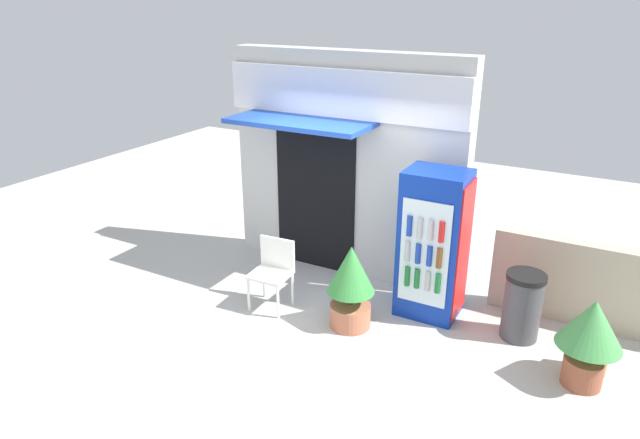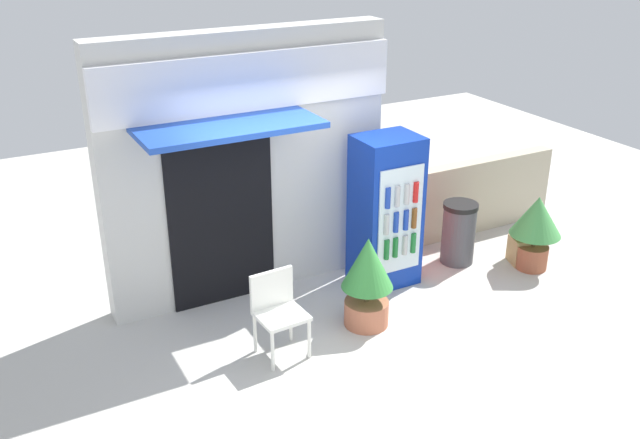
{
  "view_description": "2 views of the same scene",
  "coord_description": "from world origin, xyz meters",
  "px_view_note": "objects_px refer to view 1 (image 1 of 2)",
  "views": [
    {
      "loc": [
        2.85,
        -4.91,
        3.63
      ],
      "look_at": [
        -0.16,
        0.57,
        1.14
      ],
      "focal_mm": 31.77,
      "sensor_mm": 36.0,
      "label": 1
    },
    {
      "loc": [
        -3.13,
        -5.25,
        4.13
      ],
      "look_at": [
        -0.01,
        0.57,
        1.21
      ],
      "focal_mm": 39.72,
      "sensor_mm": 36.0,
      "label": 2
    }
  ],
  "objects_px": {
    "potted_plant_near_shop": "(351,282)",
    "trash_bin": "(522,306)",
    "potted_plant_curbside": "(590,333)",
    "plastic_chair": "(273,268)",
    "drink_cooler": "(433,245)",
    "cardboard_box": "(586,362)"
  },
  "relations": [
    {
      "from": "trash_bin",
      "to": "potted_plant_curbside",
      "type": "bearing_deg",
      "value": -38.82
    },
    {
      "from": "potted_plant_near_shop",
      "to": "drink_cooler",
      "type": "bearing_deg",
      "value": 46.33
    },
    {
      "from": "plastic_chair",
      "to": "drink_cooler",
      "type": "bearing_deg",
      "value": 23.21
    },
    {
      "from": "potted_plant_near_shop",
      "to": "potted_plant_curbside",
      "type": "distance_m",
      "value": 2.5
    },
    {
      "from": "drink_cooler",
      "to": "plastic_chair",
      "type": "relative_size",
      "value": 2.09
    },
    {
      "from": "potted_plant_near_shop",
      "to": "potted_plant_curbside",
      "type": "bearing_deg",
      "value": 3.2
    },
    {
      "from": "drink_cooler",
      "to": "cardboard_box",
      "type": "bearing_deg",
      "value": -13.83
    },
    {
      "from": "potted_plant_near_shop",
      "to": "trash_bin",
      "type": "distance_m",
      "value": 1.93
    },
    {
      "from": "potted_plant_curbside",
      "to": "potted_plant_near_shop",
      "type": "bearing_deg",
      "value": -176.8
    },
    {
      "from": "drink_cooler",
      "to": "potted_plant_curbside",
      "type": "relative_size",
      "value": 1.89
    },
    {
      "from": "drink_cooler",
      "to": "plastic_chair",
      "type": "height_order",
      "value": "drink_cooler"
    },
    {
      "from": "potted_plant_near_shop",
      "to": "potted_plant_curbside",
      "type": "xyz_separation_m",
      "value": [
        2.5,
        0.14,
        0.02
      ]
    },
    {
      "from": "drink_cooler",
      "to": "trash_bin",
      "type": "xyz_separation_m",
      "value": [
        1.08,
        -0.03,
        -0.5
      ]
    },
    {
      "from": "drink_cooler",
      "to": "trash_bin",
      "type": "relative_size",
      "value": 2.26
    },
    {
      "from": "plastic_chair",
      "to": "potted_plant_curbside",
      "type": "xyz_separation_m",
      "value": [
        3.55,
        0.15,
        0.09
      ]
    },
    {
      "from": "potted_plant_curbside",
      "to": "cardboard_box",
      "type": "bearing_deg",
      "value": 85.74
    },
    {
      "from": "potted_plant_near_shop",
      "to": "trash_bin",
      "type": "xyz_separation_m",
      "value": [
        1.78,
        0.71,
        -0.17
      ]
    },
    {
      "from": "plastic_chair",
      "to": "trash_bin",
      "type": "xyz_separation_m",
      "value": [
        2.83,
        0.73,
        -0.11
      ]
    },
    {
      "from": "potted_plant_curbside",
      "to": "trash_bin",
      "type": "bearing_deg",
      "value": 141.18
    },
    {
      "from": "potted_plant_near_shop",
      "to": "potted_plant_curbside",
      "type": "height_order",
      "value": "potted_plant_near_shop"
    },
    {
      "from": "plastic_chair",
      "to": "potted_plant_near_shop",
      "type": "height_order",
      "value": "potted_plant_near_shop"
    },
    {
      "from": "drink_cooler",
      "to": "cardboard_box",
      "type": "relative_size",
      "value": 5.23
    }
  ]
}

